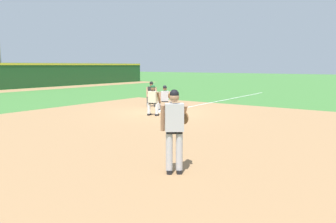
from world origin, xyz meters
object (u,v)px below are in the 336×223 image
Objects in this scene: pitcher at (175,126)px; umpire at (151,93)px; first_baseman at (165,97)px; baseball at (174,133)px; first_base_bag at (162,112)px; baserunner at (153,99)px.

pitcher reaches higher than umpire.
baseball is at bearing -140.89° from first_baseman.
pitcher is at bearing -139.19° from umpire.
first_baseman reaches higher than first_base_bag.
first_baseman is (0.52, 0.15, 0.69)m from first_base_bag.
first_base_bag is at bearing 38.29° from pitcher.
umpire is at bearing 44.35° from baseball.
baseball is 0.05× the size of umpire.
baseball is 4.31m from pitcher.
pitcher is at bearing -142.86° from first_baseman.
pitcher is at bearing -138.65° from baserunner.
first_base_bag is at bearing -128.93° from umpire.
baserunner is (6.30, 5.54, -0.27)m from pitcher.
first_base_bag is at bearing -163.43° from first_baseman.
baseball is at bearing -131.86° from baserunner.
baserunner is at bearing -164.49° from first_baseman.
baserunner is at bearing 41.35° from pitcher.
first_baseman is at bearing 15.51° from baserunner.
baserunner is (-1.09, -0.29, 0.75)m from first_base_bag.
umpire is at bearing 60.23° from first_baseman.
umpire reaches higher than first_base_bag.
umpire reaches higher than first_baseman.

